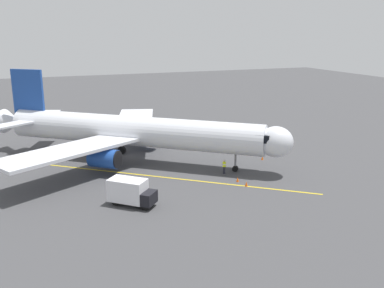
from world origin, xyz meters
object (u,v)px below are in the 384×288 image
(safety_cone_nose_right, at_px, (238,179))
(safety_cone_wing_starboard, at_px, (250,152))
(safety_cone_nose_left, at_px, (246,184))
(airplane, at_px, (131,131))
(ground_crew_marshaller, at_px, (224,167))
(safety_cone_wing_port, at_px, (262,158))
(box_truck_near_nose, at_px, (131,192))

(safety_cone_nose_right, bearing_deg, safety_cone_wing_starboard, -126.66)
(safety_cone_nose_left, bearing_deg, airplane, -55.50)
(ground_crew_marshaller, relative_size, safety_cone_wing_port, 3.11)
(safety_cone_nose_left, distance_m, safety_cone_wing_starboard, 12.58)
(ground_crew_marshaller, relative_size, safety_cone_nose_left, 3.11)
(safety_cone_nose_right, height_order, safety_cone_wing_port, same)
(airplane, height_order, box_truck_near_nose, airplane)
(airplane, height_order, safety_cone_wing_port, airplane)
(box_truck_near_nose, xyz_separation_m, safety_cone_wing_port, (-19.73, -8.42, -1.11))
(ground_crew_marshaller, relative_size, box_truck_near_nose, 0.36)
(ground_crew_marshaller, height_order, safety_cone_nose_right, ground_crew_marshaller)
(airplane, bearing_deg, ground_crew_marshaller, 134.87)
(ground_crew_marshaller, height_order, box_truck_near_nose, box_truck_near_nose)
(ground_crew_marshaller, relative_size, safety_cone_nose_right, 3.11)
(box_truck_near_nose, bearing_deg, airplane, -103.92)
(safety_cone_wing_port, xyz_separation_m, safety_cone_wing_starboard, (0.22, -2.79, 0.00))
(ground_crew_marshaller, bearing_deg, box_truck_near_nose, 22.37)
(ground_crew_marshaller, distance_m, safety_cone_wing_starboard, 9.26)
(box_truck_near_nose, height_order, safety_cone_wing_starboard, box_truck_near_nose)
(airplane, xyz_separation_m, safety_cone_nose_right, (-9.22, 12.10, -3.73))
(airplane, bearing_deg, safety_cone_wing_port, 160.36)
(safety_cone_nose_left, height_order, safety_cone_nose_right, same)
(box_truck_near_nose, bearing_deg, ground_crew_marshaller, -157.63)
(safety_cone_wing_starboard, bearing_deg, safety_cone_nose_right, 53.34)
(safety_cone_wing_port, bearing_deg, safety_cone_nose_left, 49.59)
(safety_cone_nose_right, bearing_deg, safety_cone_nose_left, 97.69)
(box_truck_near_nose, xyz_separation_m, safety_cone_nose_left, (-12.96, -0.47, -1.11))
(safety_cone_nose_left, distance_m, safety_cone_nose_right, 1.65)
(airplane, xyz_separation_m, safety_cone_nose_left, (-9.44, 13.74, -3.73))
(safety_cone_nose_right, height_order, safety_cone_wing_starboard, same)
(airplane, distance_m, safety_cone_nose_right, 15.66)
(airplane, height_order, safety_cone_nose_left, airplane)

